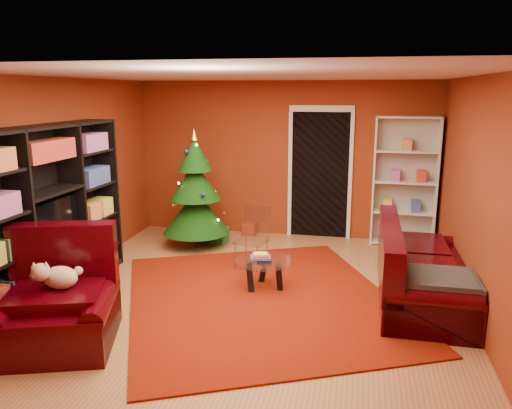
% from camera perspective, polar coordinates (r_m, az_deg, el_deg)
% --- Properties ---
extents(floor, '(5.00, 5.50, 0.05)m').
position_cam_1_polar(floor, '(6.16, -0.78, -10.62)').
color(floor, '#946239').
rests_on(floor, ground).
extents(ceiling, '(5.00, 5.50, 0.05)m').
position_cam_1_polar(ceiling, '(5.65, -0.86, 14.85)').
color(ceiling, silver).
rests_on(ceiling, wall_back).
extents(wall_back, '(5.00, 0.05, 2.60)m').
position_cam_1_polar(wall_back, '(8.46, 3.31, 5.16)').
color(wall_back, maroon).
rests_on(wall_back, ground).
extents(wall_left, '(0.05, 5.50, 2.60)m').
position_cam_1_polar(wall_left, '(6.77, -22.18, 2.30)').
color(wall_left, maroon).
rests_on(wall_left, ground).
extents(wall_right, '(0.05, 5.50, 2.60)m').
position_cam_1_polar(wall_right, '(5.77, 24.45, 0.41)').
color(wall_right, maroon).
rests_on(wall_right, ground).
extents(doorway, '(1.06, 0.60, 2.16)m').
position_cam_1_polar(doorway, '(8.38, 7.31, 3.28)').
color(doorway, black).
rests_on(doorway, floor).
extents(rug, '(4.22, 4.46, 0.02)m').
position_cam_1_polar(rug, '(6.06, 0.51, -10.65)').
color(rug, maroon).
rests_on(rug, floor).
extents(media_unit, '(0.44, 2.68, 2.05)m').
position_cam_1_polar(media_unit, '(6.26, -22.68, -1.10)').
color(media_unit, black).
rests_on(media_unit, floor).
extents(christmas_tree, '(1.13, 1.13, 1.88)m').
position_cam_1_polar(christmas_tree, '(7.86, -6.93, 1.62)').
color(christmas_tree, '#0B370A').
rests_on(christmas_tree, floor).
extents(gift_box_teal, '(0.35, 0.35, 0.31)m').
position_cam_1_polar(gift_box_teal, '(8.37, -5.15, -2.97)').
color(gift_box_teal, '#24656E').
rests_on(gift_box_teal, floor).
extents(gift_box_green, '(0.30, 0.30, 0.26)m').
position_cam_1_polar(gift_box_green, '(8.18, -4.29, -3.51)').
color(gift_box_green, '#1F672F').
rests_on(gift_box_green, floor).
extents(gift_box_red, '(0.23, 0.23, 0.21)m').
position_cam_1_polar(gift_box_red, '(8.62, -0.73, -2.78)').
color(gift_box_red, '#A11E17').
rests_on(gift_box_red, floor).
extents(white_bookshelf, '(0.99, 0.38, 2.10)m').
position_cam_1_polar(white_bookshelf, '(8.24, 16.62, 2.49)').
color(white_bookshelf, white).
rests_on(white_bookshelf, floor).
extents(armchair, '(1.46, 1.46, 0.90)m').
position_cam_1_polar(armchair, '(5.26, -21.91, -10.21)').
color(armchair, black).
rests_on(armchair, rug).
extents(dog, '(0.47, 0.41, 0.29)m').
position_cam_1_polar(dog, '(5.21, -21.43, -7.77)').
color(dog, beige).
rests_on(dog, armchair).
extents(sofa, '(0.99, 2.16, 0.92)m').
position_cam_1_polar(sofa, '(6.18, 18.57, -6.40)').
color(sofa, black).
rests_on(sofa, rug).
extents(coffee_table, '(0.90, 0.90, 0.47)m').
position_cam_1_polar(coffee_table, '(6.29, 0.96, -7.94)').
color(coffee_table, gray).
rests_on(coffee_table, rug).
extents(acrylic_chair, '(0.50, 0.52, 0.79)m').
position_cam_1_polar(acrylic_chair, '(6.93, -0.53, -4.20)').
color(acrylic_chair, '#66605B').
rests_on(acrylic_chair, rug).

